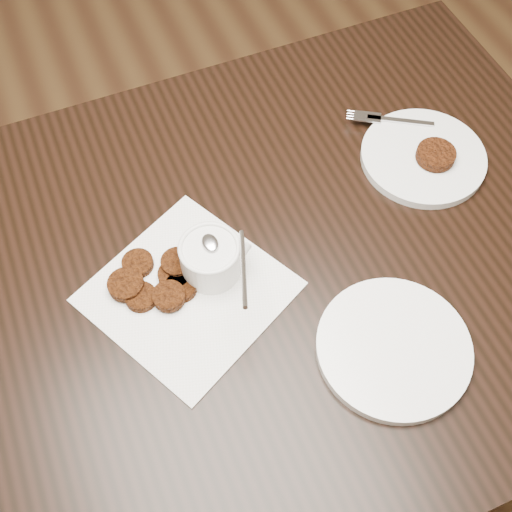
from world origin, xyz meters
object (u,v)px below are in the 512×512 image
Objects in this scene: table at (216,374)px; napkin at (188,292)px; plate_empty at (394,348)px; sauce_ramekin at (209,247)px; plate_with_patty at (424,154)px.

napkin is (-0.03, -0.00, 0.38)m from table.
napkin reaches higher than table.
plate_empty is (0.22, -0.21, 0.38)m from table.
napkin is 0.08m from sauce_ramekin.
plate_with_patty is 0.37m from plate_empty.
plate_with_patty is at bearing 11.03° from napkin.
sauce_ramekin is 0.43m from plate_with_patty.
sauce_ramekin is 0.60× the size of plate_with_patty.
table is at bearing -137.82° from sauce_ramekin.
plate_empty is at bearing -127.13° from plate_with_patty.
table is at bearing 135.91° from plate_empty.
sauce_ramekin is at bearing 130.53° from plate_empty.
table is 6.49× the size of plate_with_patty.
plate_with_patty is 0.96× the size of plate_empty.
plate_empty is at bearing -44.09° from table.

